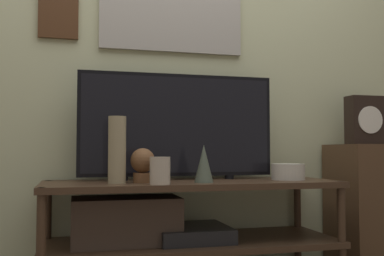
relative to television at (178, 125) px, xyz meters
The scene contains 10 objects.
wall_back 0.60m from the television, 77.92° to the left, with size 6.40×0.08×2.70m.
media_console 0.49m from the television, 122.79° to the right, with size 1.47×0.51×0.50m.
television is the anchor object (origin of this frame).
vase_slim_bronze 0.32m from the television, 72.81° to the right, with size 0.09×0.09×0.18m.
vase_tall_ceramic 0.42m from the television, 148.95° to the right, with size 0.08×0.08×0.31m.
vase_wide_bowl 0.63m from the television, 15.04° to the right, with size 0.18×0.18×0.08m.
candle_jar 0.41m from the television, 116.61° to the right, with size 0.09×0.09×0.13m.
decorative_bust 0.34m from the television, 141.46° to the right, with size 0.12×0.12×0.17m.
side_table 1.20m from the television, ahead, with size 0.35×0.36×0.69m.
mantel_clock 1.12m from the television, ahead, with size 0.21×0.11×0.28m.
Camera 1 is at (-0.57, -1.90, 0.65)m, focal length 42.00 mm.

